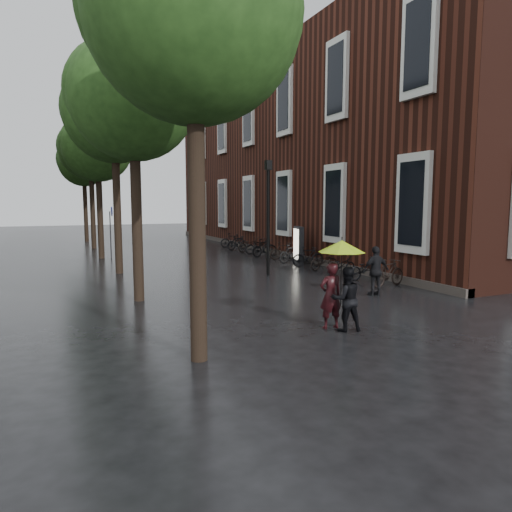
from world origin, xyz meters
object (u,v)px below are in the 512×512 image
pedestrian_walking (376,271)px  person_burgundy (331,296)px  person_black (346,299)px  parked_bicycles (286,252)px  lamp_post (268,206)px  ad_lightbox (298,245)px

pedestrian_walking → person_burgundy: bearing=42.4°
person_black → parked_bicycles: person_black is taller
lamp_post → pedestrian_walking: bearing=-74.8°
ad_lightbox → parked_bicycles: bearing=112.7°
person_burgundy → lamp_post: bearing=-101.7°
person_black → parked_bicycles: size_ratio=0.09×
pedestrian_walking → parked_bicycles: size_ratio=0.10×
parked_bicycles → ad_lightbox: 1.20m
pedestrian_walking → ad_lightbox: ad_lightbox is taller
person_burgundy → person_black: (0.22, -0.33, -0.04)m
parked_bicycles → ad_lightbox: ad_lightbox is taller
pedestrian_walking → parked_bicycles: pedestrian_walking is taller
person_black → pedestrian_walking: (3.33, 3.06, 0.05)m
person_black → ad_lightbox: size_ratio=0.82×
person_burgundy → parked_bicycles: bearing=-109.7°
person_burgundy → ad_lightbox: (5.19, 10.77, 0.13)m
pedestrian_walking → ad_lightbox: 8.21m
ad_lightbox → lamp_post: lamp_post is taller
person_burgundy → ad_lightbox: bearing=-112.3°
parked_bicycles → person_black: bearing=-111.7°
parked_bicycles → ad_lightbox: bearing=-83.8°
person_burgundy → pedestrian_walking: size_ratio=0.99×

